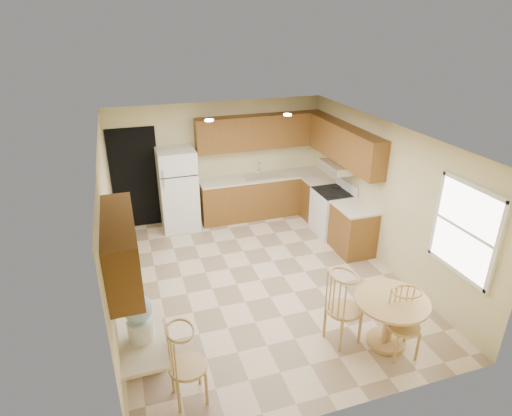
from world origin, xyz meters
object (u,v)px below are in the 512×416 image
object	(u,v)px
refrigerator	(178,190)
chair_table_b	(409,323)
stove	(332,212)
dining_table	(390,315)
chair_desk	(189,363)
chair_table_a	(348,305)
water_crock	(139,317)

from	to	relation	value
refrigerator	chair_table_b	bearing A→B (deg)	-65.41
stove	dining_table	distance (m)	3.24
dining_table	chair_desk	world-z (taller)	chair_desk
refrigerator	chair_desk	size ratio (longest dim) A/B	1.68
dining_table	stove	bearing A→B (deg)	76.10
chair_table_b	chair_desk	xyz separation A→B (m)	(-2.75, 0.14, 0.03)
chair_table_a	refrigerator	bearing A→B (deg)	-172.08
refrigerator	chair_table_b	distance (m)	5.16
chair_table_a	water_crock	bearing A→B (deg)	-103.48
chair_desk	water_crock	world-z (taller)	water_crock
dining_table	chair_table_b	bearing A→B (deg)	-81.23
dining_table	chair_table_b	size ratio (longest dim) A/B	1.02
chair_desk	water_crock	size ratio (longest dim) A/B	1.56
dining_table	water_crock	world-z (taller)	water_crock
stove	water_crock	bearing A→B (deg)	-143.16
chair_desk	stove	bearing A→B (deg)	129.67
stove	chair_desk	xyz separation A→B (m)	(-3.47, -3.33, 0.14)
water_crock	chair_desk	bearing A→B (deg)	-40.60
stove	chair_table_a	world-z (taller)	stove
chair_table_a	water_crock	xyz separation A→B (m)	(-2.60, 0.06, 0.42)
stove	dining_table	size ratio (longest dim) A/B	1.13
dining_table	chair_table_b	world-z (taller)	chair_table_b
refrigerator	water_crock	xyz separation A→B (m)	(-1.05, -4.16, 0.22)
dining_table	chair_table_b	xyz separation A→B (m)	(0.05, -0.32, 0.11)
stove	chair_table_a	bearing A→B (deg)	-113.91
dining_table	water_crock	bearing A→B (deg)	176.25
stove	dining_table	bearing A→B (deg)	-103.90
chair_table_a	chair_table_b	distance (m)	0.77
refrigerator	chair_table_a	size ratio (longest dim) A/B	1.60
refrigerator	chair_desk	world-z (taller)	refrigerator
chair_table_a	chair_table_b	size ratio (longest dim) A/B	1.11
stove	chair_table_b	world-z (taller)	stove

